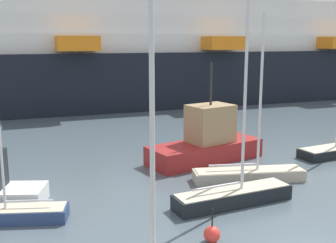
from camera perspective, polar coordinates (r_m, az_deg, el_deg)
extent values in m
cube|color=#BCB29E|center=(24.81, 11.11, -7.32)|extent=(6.66, 2.74, 0.65)
cube|color=beige|center=(24.70, 11.14, -6.56)|extent=(6.39, 2.57, 0.04)
cylinder|color=silver|center=(23.91, 12.73, 3.74)|extent=(0.16, 0.16, 8.95)
cylinder|color=silver|center=(24.33, 9.05, -5.95)|extent=(2.89, 0.72, 0.12)
cube|color=navy|center=(20.46, -20.48, -12.00)|extent=(4.91, 2.46, 0.61)
cube|color=beige|center=(20.34, -20.54, -11.16)|extent=(4.70, 2.31, 0.04)
cylinder|color=silver|center=(20.04, -18.69, -10.35)|extent=(2.08, 0.63, 0.09)
cylinder|color=silver|center=(12.10, -2.25, 4.30)|extent=(0.16, 0.16, 11.72)
cube|color=black|center=(21.26, 9.00, -10.31)|extent=(6.41, 2.00, 0.74)
cube|color=beige|center=(21.12, 9.03, -9.33)|extent=(6.14, 1.86, 0.04)
cylinder|color=silver|center=(20.19, 10.69, 5.15)|extent=(0.15, 0.15, 10.63)
cylinder|color=silver|center=(20.55, 6.90, -8.88)|extent=(2.84, 0.38, 0.12)
cube|color=maroon|center=(28.27, 5.16, -4.17)|extent=(8.56, 4.76, 1.28)
cube|color=#A3845B|center=(28.07, 5.88, -0.27)|extent=(3.37, 2.81, 2.55)
cylinder|color=#262626|center=(27.67, 5.99, 5.21)|extent=(0.16, 0.16, 2.84)
sphere|color=red|center=(17.48, 6.11, -15.28)|extent=(0.69, 0.69, 0.69)
cylinder|color=black|center=(17.17, 6.16, -13.11)|extent=(0.06, 0.06, 0.77)
cube|color=black|center=(58.31, 3.37, 6.51)|extent=(121.88, 19.19, 6.69)
cube|color=white|center=(58.12, 3.42, 10.87)|extent=(112.12, 16.97, 2.19)
cube|color=white|center=(58.15, 3.44, 13.03)|extent=(105.39, 15.95, 2.19)
cube|color=white|center=(58.26, 3.47, 15.18)|extent=(98.66, 14.93, 2.19)
cube|color=orange|center=(44.87, -12.48, 10.53)|extent=(4.44, 3.48, 1.53)
cube|color=orange|center=(50.13, 7.53, 10.74)|extent=(4.44, 3.48, 1.53)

